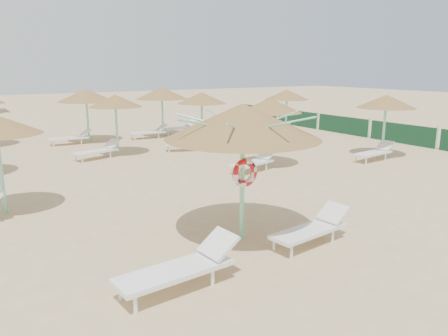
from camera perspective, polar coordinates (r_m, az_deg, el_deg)
ground at (r=10.27m, az=2.03°, el=-8.76°), size 120.00×120.00×0.00m
main_palapa at (r=9.47m, az=2.46°, el=6.06°), size 3.41×3.41×3.06m
lounger_main_a at (r=7.88m, az=-5.50°, el=-12.73°), size 2.33×0.89×0.83m
lounger_main_b at (r=9.89m, az=11.46°, el=-7.70°), size 2.09×0.85×0.74m
palapa_field at (r=20.23m, az=-10.50°, el=8.58°), size 18.93×14.51×2.72m
windbreak_fence at (r=26.53m, az=15.30°, el=5.43°), size 0.08×19.84×1.10m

